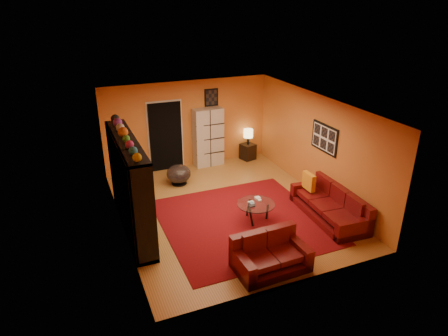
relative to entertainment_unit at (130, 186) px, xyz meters
name	(u,v)px	position (x,y,z in m)	size (l,w,h in m)	color
floor	(227,208)	(2.27, 0.00, -1.05)	(6.00, 6.00, 0.00)	olive
ceiling	(227,105)	(2.27, 0.00, 1.55)	(6.00, 6.00, 0.00)	white
wall_back	(188,124)	(2.27, 3.00, 0.25)	(6.00, 6.00, 0.00)	#CB712C
wall_front	(295,221)	(2.27, -3.00, 0.25)	(6.00, 6.00, 0.00)	#CB712C
wall_left	(118,177)	(-0.23, 0.00, 0.25)	(6.00, 6.00, 0.00)	#CB712C
wall_right	(317,146)	(4.78, 0.00, 0.25)	(6.00, 6.00, 0.00)	#CB712C
rug	(242,221)	(2.38, -0.70, -1.04)	(3.60, 3.60, 0.01)	#590A0F
doorway	(166,137)	(1.57, 2.96, -0.03)	(0.95, 0.10, 2.04)	black
wall_art_right	(325,138)	(4.75, -0.30, 0.55)	(0.03, 1.00, 0.70)	black
wall_art_back	(211,97)	(3.02, 2.98, 1.00)	(0.42, 0.03, 0.52)	black
entertainment_unit	(130,186)	(0.00, 0.00, 0.00)	(0.45, 3.00, 2.10)	black
tv	(132,188)	(0.05, 0.03, -0.08)	(0.11, 0.85, 0.49)	black
sofa	(332,206)	(4.41, -1.29, -0.76)	(1.01, 2.21, 0.85)	#500A0E
loveseat	(269,254)	(2.13, -2.42, -0.76)	(1.42, 0.88, 0.85)	#500A0E
throw_pillow	(309,181)	(4.22, -0.56, -0.42)	(0.12, 0.42, 0.42)	orange
coffee_table	(256,205)	(2.67, -0.78, -0.65)	(0.88, 0.88, 0.44)	silver
storage_cabinet	(208,137)	(2.84, 2.80, -0.16)	(0.89, 0.39, 1.77)	beige
bowl_chair	(179,174)	(1.60, 1.81, -0.76)	(0.67, 0.67, 0.55)	black
side_table	(248,152)	(4.16, 2.75, -0.80)	(0.40, 0.40, 0.50)	black
table_lamp	(248,134)	(4.16, 2.75, -0.20)	(0.29, 0.29, 0.49)	black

